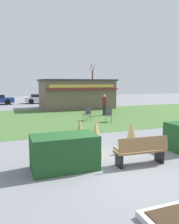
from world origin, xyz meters
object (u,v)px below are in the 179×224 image
food_kiosk (76,94)px  person_standing (104,105)px  park_bench (141,150)px  parked_car_center_slot (41,98)px  cafe_chair_west (87,113)px  parked_car_east_slot (74,98)px  cafe_chair_east (109,114)px  tree_left_bg (92,83)px

food_kiosk → person_standing: food_kiosk is taller
park_bench → parked_car_center_slot: size_ratio=0.40×
food_kiosk → person_standing: size_ratio=4.45×
food_kiosk → cafe_chair_west: (-1.67, -8.05, -0.98)m
park_bench → parked_car_center_slot: bearing=89.2°
food_kiosk → cafe_chair_west: bearing=-101.7°
parked_car_east_slot → park_bench: bearing=-101.5°
cafe_chair_west → cafe_chair_east: (1.13, -1.10, 0.00)m
park_bench → cafe_chair_east: park_bench is taller
food_kiosk → tree_left_bg: tree_left_bg is taller
food_kiosk → park_bench: bearing=-100.3°
parked_car_center_slot → tree_left_bg: bearing=33.7°
food_kiosk → cafe_chair_east: size_ratio=8.45×
person_standing → park_bench: bearing=111.6°
parked_car_center_slot → parked_car_east_slot: (4.44, -0.00, 0.00)m
cafe_chair_west → person_standing: person_standing is taller
food_kiosk → cafe_chair_east: food_kiosk is taller
parked_car_east_slot → cafe_chair_west: bearing=-102.9°
tree_left_bg → parked_car_east_slot: bearing=-129.3°
park_bench → cafe_chair_west: bearing=81.1°
person_standing → tree_left_bg: tree_left_bg is taller
cafe_chair_east → parked_car_east_slot: size_ratio=0.20×
cafe_chair_west → tree_left_bg: 23.25m
park_bench → tree_left_bg: tree_left_bg is taller
cafe_chair_east → person_standing: 3.13m
cafe_chair_west → parked_car_east_slot: bearing=77.1°
person_standing → tree_left_bg: 20.76m
park_bench → person_standing: 11.12m
cafe_chair_west → person_standing: 2.84m
cafe_chair_east → person_standing: bearing=71.0°
cafe_chair_east → parked_car_east_slot: (2.29, 16.01, 0.12)m
food_kiosk → tree_left_bg: (7.09, 13.38, 1.07)m
cafe_chair_east → parked_car_center_slot: (-2.15, 16.01, 0.12)m
food_kiosk → tree_left_bg: size_ratio=1.28×
cafe_chair_east → parked_car_center_slot: bearing=97.6°
park_bench → parked_car_east_slot: bearing=78.5°
food_kiosk → cafe_chair_east: (-0.54, -9.16, -0.98)m
food_kiosk → cafe_chair_west: 8.28m
food_kiosk → parked_car_east_slot: food_kiosk is taller
park_bench → cafe_chair_west: park_bench is taller
parked_car_center_slot → park_bench: bearing=-90.8°
food_kiosk → cafe_chair_east: 9.23m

